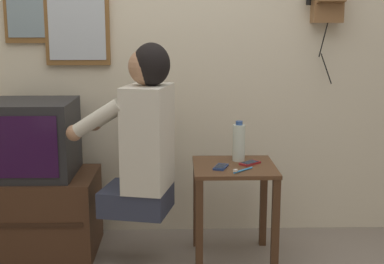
# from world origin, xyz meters

# --- Properties ---
(wall_back) EXTENTS (6.80, 0.05, 2.55)m
(wall_back) POSITION_xyz_m (0.00, 1.03, 1.27)
(wall_back) COLOR beige
(wall_back) RESTS_ON ground_plane
(side_table) EXTENTS (0.46, 0.46, 0.57)m
(side_table) POSITION_xyz_m (0.36, 0.53, 0.43)
(side_table) COLOR #51331E
(side_table) RESTS_ON ground_plane
(person) EXTENTS (0.58, 0.46, 0.94)m
(person) POSITION_xyz_m (-0.15, 0.48, 0.76)
(person) COLOR #2D3347
(person) RESTS_ON ground_plane
(tv_stand) EXTENTS (0.69, 0.52, 0.48)m
(tv_stand) POSITION_xyz_m (-0.79, 0.67, 0.24)
(tv_stand) COLOR #422819
(tv_stand) RESTS_ON ground_plane
(television) EXTENTS (0.48, 0.48, 0.44)m
(television) POSITION_xyz_m (-0.80, 0.68, 0.70)
(television) COLOR #232326
(television) RESTS_ON tv_stand
(framed_picture) EXTENTS (0.31, 0.03, 0.48)m
(framed_picture) POSITION_xyz_m (-0.86, 0.99, 1.48)
(framed_picture) COLOR brown
(wall_mirror) EXTENTS (0.40, 0.04, 0.66)m
(wall_mirror) POSITION_xyz_m (-0.57, 0.99, 1.43)
(wall_mirror) COLOR brown
(cell_phone_held) EXTENTS (0.10, 0.14, 0.01)m
(cell_phone_held) POSITION_xyz_m (0.28, 0.47, 0.57)
(cell_phone_held) COLOR navy
(cell_phone_held) RESTS_ON side_table
(cell_phone_spare) EXTENTS (0.13, 0.13, 0.01)m
(cell_phone_spare) POSITION_xyz_m (0.45, 0.55, 0.57)
(cell_phone_spare) COLOR maroon
(cell_phone_spare) RESTS_ON side_table
(water_bottle) EXTENTS (0.07, 0.07, 0.23)m
(water_bottle) POSITION_xyz_m (0.40, 0.63, 0.68)
(water_bottle) COLOR silver
(water_bottle) RESTS_ON side_table
(toothbrush) EXTENTS (0.12, 0.12, 0.02)m
(toothbrush) POSITION_xyz_m (0.39, 0.40, 0.57)
(toothbrush) COLOR #338CD8
(toothbrush) RESTS_ON side_table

